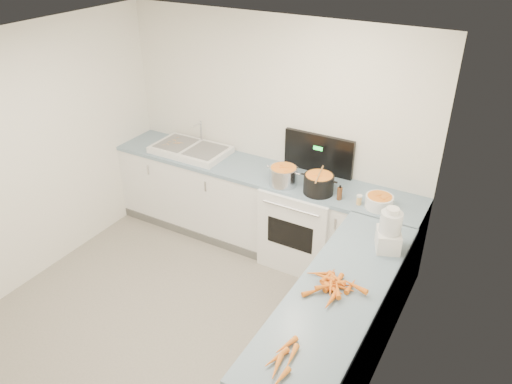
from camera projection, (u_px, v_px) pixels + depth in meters
The scene contains 19 objects.
floor at pixel (167, 337), 4.49m from camera, with size 3.50×4.00×0.00m, color gray, non-canonical shape.
ceiling at pixel (133, 60), 3.26m from camera, with size 3.50×4.00×0.00m, color white, non-canonical shape.
wall_back at pixel (273, 134), 5.39m from camera, with size 3.50×2.50×0.00m, color white, non-canonical shape.
wall_left at pixel (6, 170), 4.63m from camera, with size 4.00×2.50×0.00m, color white, non-canonical shape.
wall_right at pixel (370, 296), 3.12m from camera, with size 4.00×2.50×0.00m, color white, non-canonical shape.
counter_back at pixel (259, 208), 5.54m from camera, with size 3.50×0.62×0.94m.
counter_right at pixel (334, 337), 3.86m from camera, with size 0.62×2.20×0.94m.
stove at pixel (304, 221), 5.29m from camera, with size 0.76×0.65×1.36m.
sink at pixel (191, 149), 5.68m from camera, with size 0.86×0.52×0.31m.
steel_pot at pixel (283, 177), 4.99m from camera, with size 0.29×0.29×0.21m, color silver.
black_pot at pixel (319, 185), 4.85m from camera, with size 0.30×0.30×0.21m, color black.
wooden_spoon at pixel (319, 174), 4.79m from camera, with size 0.02×0.02×0.37m, color #AD7A47.
mixing_bowl at pixel (379, 202), 4.61m from camera, with size 0.26×0.26×0.12m, color white.
extract_bottle at pixel (340, 194), 4.74m from camera, with size 0.05×0.05×0.13m, color #593319.
spice_jar at pixel (359, 201), 4.67m from camera, with size 0.05×0.05×0.08m, color #E5B266.
food_processor at pixel (389, 232), 4.00m from camera, with size 0.26×0.28×0.38m.
carrot_pile at pixel (334, 286), 3.63m from camera, with size 0.49×0.40×0.07m.
peeled_carrots at pixel (283, 360), 3.04m from camera, with size 0.17×0.42×0.04m.
peelings at pixel (175, 142), 5.76m from camera, with size 0.18×0.27×0.01m.
Camera 1 is at (2.32, -2.44, 3.35)m, focal length 35.00 mm.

